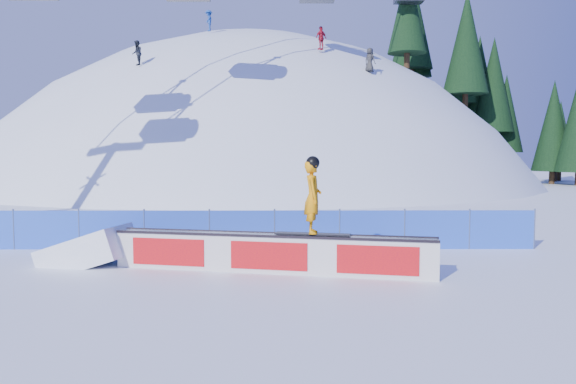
{
  "coord_description": "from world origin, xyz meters",
  "views": [
    {
      "loc": [
        3.33,
        -12.59,
        3.01
      ],
      "look_at": [
        3.41,
        3.05,
        1.87
      ],
      "focal_mm": 35.0,
      "sensor_mm": 36.0,
      "label": 1
    }
  ],
  "objects": [
    {
      "name": "rail_box",
      "position": [
        2.98,
        1.23,
        0.48
      ],
      "size": [
        8.04,
        2.26,
        0.97
      ],
      "rotation": [
        0.0,
        0.0,
        -0.21
      ],
      "color": "silver",
      "rests_on": "ground"
    },
    {
      "name": "treeline",
      "position": [
        24.78,
        41.22,
        8.59
      ],
      "size": [
        21.17,
        12.6,
        19.0
      ],
      "color": "#332214",
      "rests_on": "ground"
    },
    {
      "name": "safety_fence",
      "position": [
        0.0,
        4.5,
        0.6
      ],
      "size": [
        22.05,
        0.05,
        1.3
      ],
      "color": "blue",
      "rests_on": "ground"
    },
    {
      "name": "snow_hill",
      "position": [
        0.0,
        42.0,
        -18.0
      ],
      "size": [
        64.0,
        64.0,
        64.0
      ],
      "color": "white",
      "rests_on": "ground"
    },
    {
      "name": "snowboarder",
      "position": [
        4.0,
        1.01,
        1.92
      ],
      "size": [
        1.87,
        0.71,
        1.92
      ],
      "rotation": [
        0.0,
        0.0,
        1.56
      ],
      "color": "black",
      "rests_on": "rail_box"
    },
    {
      "name": "ground",
      "position": [
        0.0,
        0.0,
        0.0
      ],
      "size": [
        160.0,
        160.0,
        0.0
      ],
      "primitive_type": "plane",
      "color": "white",
      "rests_on": "ground"
    },
    {
      "name": "snow_ramp",
      "position": [
        -1.97,
        2.29,
        0.0
      ],
      "size": [
        2.62,
        1.94,
        1.48
      ],
      "primitive_type": null,
      "rotation": [
        0.0,
        -0.31,
        -0.21
      ],
      "color": "white",
      "rests_on": "ground"
    },
    {
      "name": "distant_skiers",
      "position": [
        0.5,
        28.92,
        11.13
      ],
      "size": [
        16.74,
        8.32,
        5.83
      ],
      "color": "black",
      "rests_on": "ground"
    }
  ]
}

